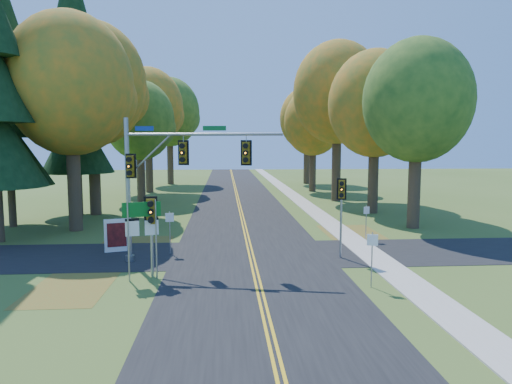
{
  "coord_description": "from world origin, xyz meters",
  "views": [
    {
      "loc": [
        -1.34,
        -21.26,
        5.75
      ],
      "look_at": [
        0.31,
        2.55,
        3.2
      ],
      "focal_mm": 32.0,
      "sensor_mm": 36.0,
      "label": 1
    }
  ],
  "objects": [
    {
      "name": "reg_sign_e_north",
      "position": [
        7.02,
        4.9,
        1.44
      ],
      "size": [
        0.39,
        0.17,
        2.1
      ],
      "rotation": [
        0.0,
        0.0,
        0.35
      ],
      "color": "gray",
      "rests_on": "ground"
    },
    {
      "name": "leaf_patch_w_far",
      "position": [
        -7.5,
        -3.0,
        0.01
      ],
      "size": [
        3.0,
        5.0,
        0.0
      ],
      "primitive_type": "cube",
      "color": "brown",
      "rests_on": "ground"
    },
    {
      "name": "ped_signal_pole",
      "position": [
        -4.47,
        -1.91,
        2.62
      ],
      "size": [
        0.56,
        0.65,
        3.53
      ],
      "rotation": [
        0.0,
        0.0,
        0.14
      ],
      "color": "#9A9EA3",
      "rests_on": "ground"
    },
    {
      "name": "route_sign_cluster",
      "position": [
        -4.81,
        -2.16,
        2.4
      ],
      "size": [
        1.55,
        0.46,
        3.41
      ],
      "rotation": [
        0.0,
        0.0,
        0.27
      ],
      "color": "gray",
      "rests_on": "ground"
    },
    {
      "name": "pine_b",
      "position": [
        -16.0,
        11.0,
        8.16
      ],
      "size": [
        5.6,
        5.6,
        17.31
      ],
      "color": "#38281C",
      "rests_on": "ground"
    },
    {
      "name": "centerline_left",
      "position": [
        -0.1,
        0.0,
        0.03
      ],
      "size": [
        0.1,
        160.0,
        0.01
      ],
      "primitive_type": "cube",
      "color": "gold",
      "rests_on": "road_main"
    },
    {
      "name": "road_main",
      "position": [
        0.0,
        0.0,
        0.01
      ],
      "size": [
        8.0,
        160.0,
        0.02
      ],
      "primitive_type": "cube",
      "color": "black",
      "rests_on": "ground"
    },
    {
      "name": "reg_sign_e_south",
      "position": [
        4.5,
        -3.85,
        1.54
      ],
      "size": [
        0.42,
        0.14,
        2.24
      ],
      "rotation": [
        0.0,
        0.0,
        -0.25
      ],
      "color": "gray",
      "rests_on": "ground"
    },
    {
      "name": "reg_sign_w",
      "position": [
        -4.2,
        2.3,
        1.54
      ],
      "size": [
        0.43,
        0.08,
        2.24
      ],
      "rotation": [
        0.0,
        0.0,
        0.08
      ],
      "color": "gray",
      "rests_on": "ground"
    },
    {
      "name": "tree_w_a",
      "position": [
        -11.13,
        9.38,
        9.49
      ],
      "size": [
        8.0,
        8.0,
        14.15
      ],
      "color": "#38281C",
      "rests_on": "ground"
    },
    {
      "name": "tree_e_c",
      "position": [
        9.88,
        23.69,
        10.66
      ],
      "size": [
        8.8,
        8.8,
        15.79
      ],
      "color": "#38281C",
      "rests_on": "ground"
    },
    {
      "name": "leaf_patch_w_near",
      "position": [
        -6.5,
        4.0,
        0.01
      ],
      "size": [
        4.0,
        6.0,
        0.0
      ],
      "primitive_type": "cube",
      "color": "brown",
      "rests_on": "ground"
    },
    {
      "name": "tree_w_e",
      "position": [
        -8.92,
        44.09,
        10.07
      ],
      "size": [
        8.4,
        8.4,
        14.97
      ],
      "color": "#38281C",
      "rests_on": "ground"
    },
    {
      "name": "tree_e_a",
      "position": [
        11.57,
        8.77,
        8.53
      ],
      "size": [
        7.2,
        7.2,
        12.73
      ],
      "color": "#38281C",
      "rests_on": "ground"
    },
    {
      "name": "tree_w_d",
      "position": [
        -10.13,
        33.18,
        9.78
      ],
      "size": [
        8.2,
        8.2,
        14.56
      ],
      "color": "#38281C",
      "rests_on": "ground"
    },
    {
      "name": "east_signal_pole",
      "position": [
        4.42,
        0.74,
        3.07
      ],
      "size": [
        0.46,
        0.54,
        4.05
      ],
      "rotation": [
        0.0,
        0.0,
        -0.26
      ],
      "color": "gray",
      "rests_on": "ground"
    },
    {
      "name": "ground",
      "position": [
        0.0,
        0.0,
        0.0
      ],
      "size": [
        160.0,
        160.0,
        0.0
      ],
      "primitive_type": "plane",
      "color": "#3F581F",
      "rests_on": "ground"
    },
    {
      "name": "leaf_patch_e",
      "position": [
        6.8,
        6.0,
        0.01
      ],
      "size": [
        3.5,
        8.0,
        0.0
      ],
      "primitive_type": "cube",
      "color": "brown",
      "rests_on": "ground"
    },
    {
      "name": "tree_e_d",
      "position": [
        9.26,
        32.87,
        8.24
      ],
      "size": [
        7.0,
        7.0,
        12.32
      ],
      "color": "#38281C",
      "rests_on": "ground"
    },
    {
      "name": "info_kiosk",
      "position": [
        -7.08,
        2.99,
        0.88
      ],
      "size": [
        1.27,
        0.52,
        1.76
      ],
      "rotation": [
        0.0,
        0.0,
        0.28
      ],
      "color": "white",
      "rests_on": "ground"
    },
    {
      "name": "tree_e_b",
      "position": [
        10.97,
        15.58,
        8.9
      ],
      "size": [
        7.6,
        7.6,
        13.33
      ],
      "color": "#38281C",
      "rests_on": "ground"
    },
    {
      "name": "road_cross",
      "position": [
        0.0,
        2.0,
        0.01
      ],
      "size": [
        60.0,
        6.0,
        0.02
      ],
      "primitive_type": "cube",
      "color": "black",
      "rests_on": "ground"
    },
    {
      "name": "sidewalk_east",
      "position": [
        6.2,
        0.0,
        0.03
      ],
      "size": [
        1.6,
        160.0,
        0.06
      ],
      "primitive_type": "cube",
      "color": "#9E998E",
      "rests_on": "ground"
    },
    {
      "name": "pine_c",
      "position": [
        -13.0,
        16.0,
        9.69
      ],
      "size": [
        5.6,
        5.6,
        20.56
      ],
      "color": "#38281C",
      "rests_on": "ground"
    },
    {
      "name": "tree_e_e",
      "position": [
        10.47,
        43.58,
        9.19
      ],
      "size": [
        7.8,
        7.8,
        13.74
      ],
      "color": "#38281C",
      "rests_on": "ground"
    },
    {
      "name": "centerline_right",
      "position": [
        0.1,
        0.0,
        0.03
      ],
      "size": [
        0.1,
        160.0,
        0.01
      ],
      "primitive_type": "cube",
      "color": "gold",
      "rests_on": "road_main"
    },
    {
      "name": "traffic_mast",
      "position": [
        -4.14,
        0.55,
        4.48
      ],
      "size": [
        7.55,
        1.74,
        6.97
      ],
      "rotation": [
        0.0,
        0.0,
        -0.2
      ],
      "color": "gray",
      "rests_on": "ground"
    },
    {
      "name": "tree_w_c",
      "position": [
        -9.54,
        24.47,
        7.94
      ],
      "size": [
        6.8,
        6.8,
        11.91
      ],
      "color": "#38281C",
      "rests_on": "ground"
    },
    {
      "name": "tree_w_b",
      "position": [
        -11.72,
        16.29,
        10.37
      ],
      "size": [
        8.6,
        8.6,
        15.38
      ],
      "color": "#38281C",
      "rests_on": "ground"
    }
  ]
}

